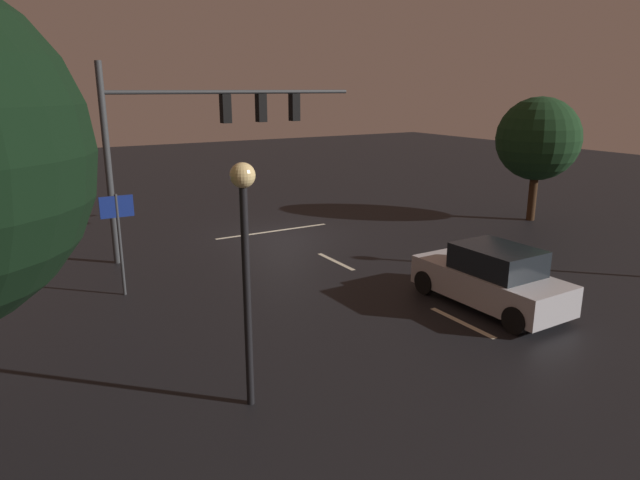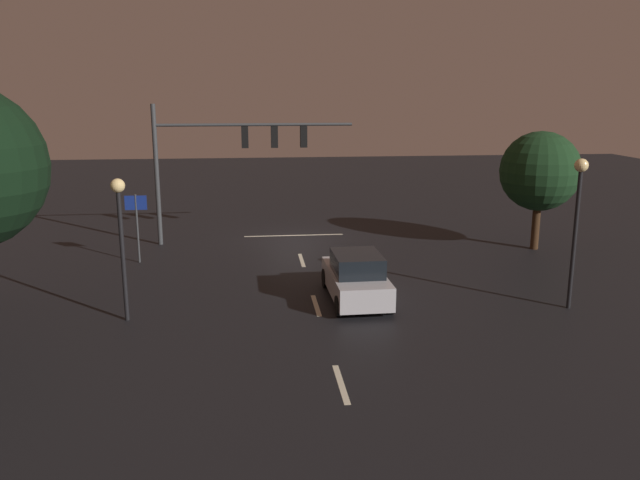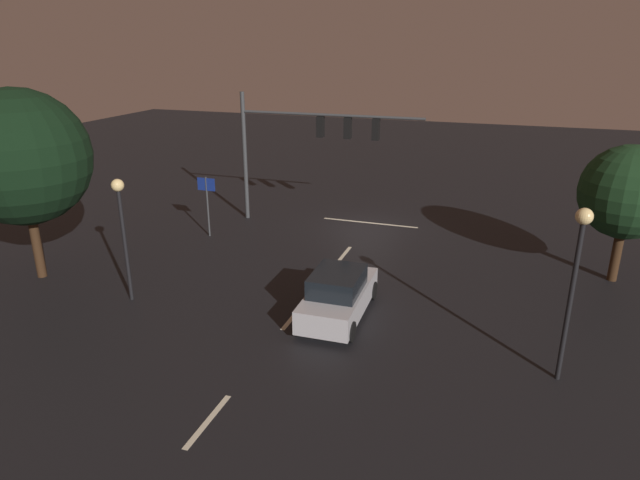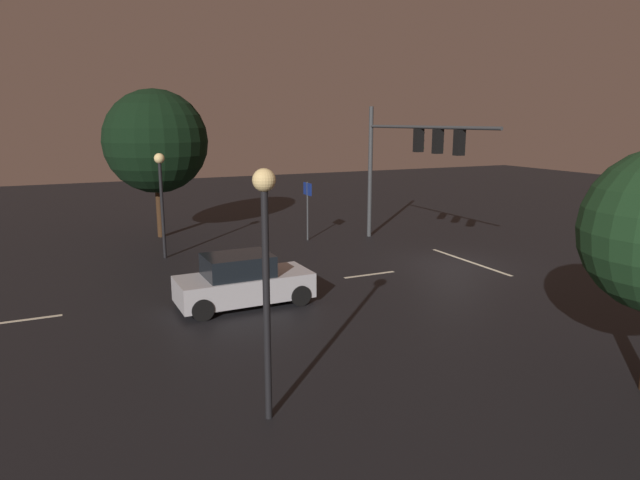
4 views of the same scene
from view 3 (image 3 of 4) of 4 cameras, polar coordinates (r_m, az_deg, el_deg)
name	(u,v)px [view 3 (image 3 of 4)]	position (r m, az deg, el deg)	size (l,w,h in m)	color
ground_plane	(366,228)	(28.32, 4.70, 1.24)	(80.00, 80.00, 0.00)	black
traffic_signal_assembly	(307,136)	(27.79, -1.37, 10.58)	(9.27, 0.47, 6.56)	#383A3D
lane_dash_far	(343,255)	(24.68, 2.41, -1.56)	(2.20, 0.16, 0.01)	beige
lane_dash_mid	(294,315)	(19.51, -2.64, -7.69)	(2.20, 0.16, 0.01)	beige
lane_dash_near	(208,421)	(14.96, -11.39, -17.69)	(2.20, 0.16, 0.01)	beige
stop_bar	(370,223)	(29.12, 5.13, 1.77)	(5.00, 0.16, 0.01)	beige
car_approaching	(338,295)	(19.11, 1.88, -5.63)	(1.98, 4.40, 1.70)	#B7B7BC
street_lamp_left_kerb	(576,263)	(16.01, 24.76, -2.17)	(0.44, 0.44, 5.02)	black
street_lamp_right_kerb	(121,216)	(20.62, -19.66, 2.35)	(0.44, 0.44, 4.54)	black
route_sign	(207,194)	(27.00, -11.51, 4.64)	(0.90, 0.09, 2.93)	#383A3D
tree_left_near	(628,193)	(23.98, 29.01, 4.27)	(3.58, 3.58, 5.40)	#382314
tree_right_near	(21,157)	(23.87, -28.30, 7.45)	(5.14, 5.14, 7.43)	#382314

